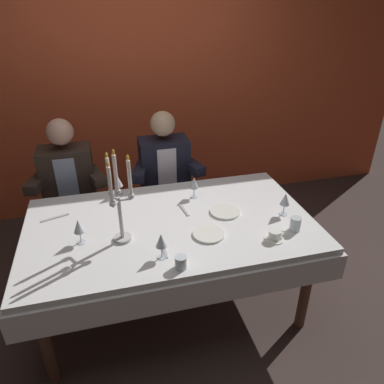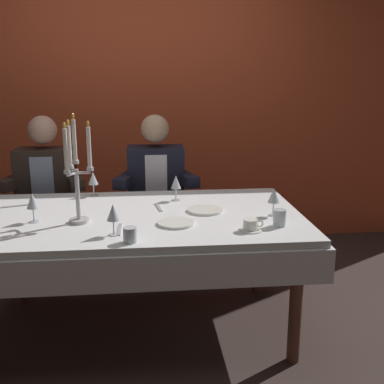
{
  "view_description": "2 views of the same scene",
  "coord_description": "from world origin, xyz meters",
  "px_view_note": "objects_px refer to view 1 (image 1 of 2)",
  "views": [
    {
      "loc": [
        -0.37,
        -2.0,
        2.07
      ],
      "look_at": [
        0.16,
        0.06,
        0.92
      ],
      "focal_mm": 33.76,
      "sensor_mm": 36.0,
      "label": 1
    },
    {
      "loc": [
        0.04,
        -2.7,
        1.56
      ],
      "look_at": [
        0.32,
        0.04,
        0.86
      ],
      "focal_mm": 44.8,
      "sensor_mm": 36.0,
      "label": 2
    }
  ],
  "objects_px": {
    "dinner_plate_0": "(225,211)",
    "water_tumbler_0": "(181,262)",
    "candelabra": "(119,202)",
    "water_tumbler_1": "(295,224)",
    "wine_glass_1": "(194,183)",
    "seated_diner_0": "(68,177)",
    "wine_glass_0": "(161,241)",
    "wine_glass_2": "(118,182)",
    "coffee_cup_0": "(275,235)",
    "wine_glass_4": "(79,227)",
    "seated_diner_1": "(164,167)",
    "dining_table": "(171,236)",
    "wine_glass_3": "(285,200)",
    "dinner_plate_1": "(209,234)"
  },
  "relations": [
    {
      "from": "wine_glass_0",
      "to": "water_tumbler_1",
      "type": "distance_m",
      "value": 0.89
    },
    {
      "from": "dining_table",
      "to": "seated_diner_0",
      "type": "distance_m",
      "value": 1.13
    },
    {
      "from": "wine_glass_0",
      "to": "coffee_cup_0",
      "type": "xyz_separation_m",
      "value": [
        0.71,
        -0.0,
        -0.09
      ]
    },
    {
      "from": "dinner_plate_0",
      "to": "water_tumbler_0",
      "type": "relative_size",
      "value": 2.78
    },
    {
      "from": "wine_glass_3",
      "to": "water_tumbler_1",
      "type": "relative_size",
      "value": 1.79
    },
    {
      "from": "wine_glass_0",
      "to": "wine_glass_1",
      "type": "height_order",
      "value": "same"
    },
    {
      "from": "dining_table",
      "to": "water_tumbler_0",
      "type": "distance_m",
      "value": 0.5
    },
    {
      "from": "seated_diner_1",
      "to": "wine_glass_2",
      "type": "bearing_deg",
      "value": -134.99
    },
    {
      "from": "water_tumbler_0",
      "to": "seated_diner_1",
      "type": "distance_m",
      "value": 1.36
    },
    {
      "from": "candelabra",
      "to": "dinner_plate_0",
      "type": "xyz_separation_m",
      "value": [
        0.72,
        0.14,
        -0.26
      ]
    },
    {
      "from": "wine_glass_0",
      "to": "seated_diner_1",
      "type": "bearing_deg",
      "value": 78.7
    },
    {
      "from": "wine_glass_1",
      "to": "seated_diner_1",
      "type": "relative_size",
      "value": 0.13
    },
    {
      "from": "water_tumbler_0",
      "to": "coffee_cup_0",
      "type": "xyz_separation_m",
      "value": [
        0.62,
        0.12,
        -0.01
      ]
    },
    {
      "from": "candelabra",
      "to": "wine_glass_2",
      "type": "relative_size",
      "value": 3.66
    },
    {
      "from": "wine_glass_4",
      "to": "water_tumbler_1",
      "type": "distance_m",
      "value": 1.35
    },
    {
      "from": "dinner_plate_0",
      "to": "seated_diner_1",
      "type": "distance_m",
      "value": 0.9
    },
    {
      "from": "wine_glass_0",
      "to": "water_tumbler_1",
      "type": "relative_size",
      "value": 1.79
    },
    {
      "from": "wine_glass_3",
      "to": "seated_diner_0",
      "type": "distance_m",
      "value": 1.77
    },
    {
      "from": "candelabra",
      "to": "wine_glass_1",
      "type": "distance_m",
      "value": 0.71
    },
    {
      "from": "wine_glass_1",
      "to": "wine_glass_2",
      "type": "height_order",
      "value": "same"
    },
    {
      "from": "dining_table",
      "to": "wine_glass_2",
      "type": "xyz_separation_m",
      "value": [
        -0.3,
        0.46,
        0.23
      ]
    },
    {
      "from": "wine_glass_4",
      "to": "water_tumbler_0",
      "type": "height_order",
      "value": "wine_glass_4"
    },
    {
      "from": "water_tumbler_0",
      "to": "water_tumbler_1",
      "type": "height_order",
      "value": "water_tumbler_1"
    },
    {
      "from": "wine_glass_1",
      "to": "wine_glass_2",
      "type": "bearing_deg",
      "value": 162.58
    },
    {
      "from": "candelabra",
      "to": "coffee_cup_0",
      "type": "xyz_separation_m",
      "value": [
        0.91,
        -0.23,
        -0.24
      ]
    },
    {
      "from": "water_tumbler_0",
      "to": "dinner_plate_0",
      "type": "bearing_deg",
      "value": 48.76
    },
    {
      "from": "dining_table",
      "to": "dinner_plate_1",
      "type": "distance_m",
      "value": 0.32
    },
    {
      "from": "candelabra",
      "to": "water_tumbler_1",
      "type": "distance_m",
      "value": 1.12
    },
    {
      "from": "wine_glass_0",
      "to": "wine_glass_4",
      "type": "bearing_deg",
      "value": 149.63
    },
    {
      "from": "candelabra",
      "to": "wine_glass_0",
      "type": "bearing_deg",
      "value": -48.86
    },
    {
      "from": "wine_glass_3",
      "to": "water_tumbler_0",
      "type": "relative_size",
      "value": 2.15
    },
    {
      "from": "wine_glass_2",
      "to": "seated_diner_0",
      "type": "relative_size",
      "value": 0.13
    },
    {
      "from": "water_tumbler_1",
      "to": "seated_diner_1",
      "type": "bearing_deg",
      "value": 118.24
    },
    {
      "from": "dinner_plate_1",
      "to": "dining_table",
      "type": "bearing_deg",
      "value": 134.76
    },
    {
      "from": "wine_glass_1",
      "to": "wine_glass_3",
      "type": "distance_m",
      "value": 0.66
    },
    {
      "from": "seated_diner_0",
      "to": "seated_diner_1",
      "type": "bearing_deg",
      "value": 0.0
    },
    {
      "from": "wine_glass_0",
      "to": "seated_diner_1",
      "type": "relative_size",
      "value": 0.13
    },
    {
      "from": "wine_glass_3",
      "to": "wine_glass_4",
      "type": "height_order",
      "value": "same"
    },
    {
      "from": "wine_glass_1",
      "to": "seated_diner_0",
      "type": "bearing_deg",
      "value": 147.36
    },
    {
      "from": "wine_glass_0",
      "to": "water_tumbler_0",
      "type": "relative_size",
      "value": 2.15
    },
    {
      "from": "dinner_plate_1",
      "to": "wine_glass_0",
      "type": "distance_m",
      "value": 0.37
    },
    {
      "from": "dining_table",
      "to": "wine_glass_3",
      "type": "relative_size",
      "value": 11.83
    },
    {
      "from": "dining_table",
      "to": "wine_glass_0",
      "type": "height_order",
      "value": "wine_glass_0"
    },
    {
      "from": "seated_diner_0",
      "to": "wine_glass_2",
      "type": "bearing_deg",
      "value": -47.54
    },
    {
      "from": "dining_table",
      "to": "wine_glass_1",
      "type": "relative_size",
      "value": 11.83
    },
    {
      "from": "wine_glass_2",
      "to": "wine_glass_3",
      "type": "bearing_deg",
      "value": -27.48
    },
    {
      "from": "dinner_plate_0",
      "to": "wine_glass_1",
      "type": "distance_m",
      "value": 0.33
    },
    {
      "from": "wine_glass_0",
      "to": "wine_glass_1",
      "type": "distance_m",
      "value": 0.74
    },
    {
      "from": "water_tumbler_0",
      "to": "coffee_cup_0",
      "type": "relative_size",
      "value": 0.58
    },
    {
      "from": "water_tumbler_1",
      "to": "seated_diner_1",
      "type": "distance_m",
      "value": 1.34
    }
  ]
}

